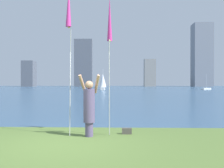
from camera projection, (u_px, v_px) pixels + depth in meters
ground at (113, 90)px, 57.52m from camera, size 120.00×138.00×0.12m
person at (89, 106)px, 7.56m from camera, size 0.67×0.50×1.83m
kite_flag_left at (69, 10)px, 7.49m from camera, size 0.16×0.45×4.47m
kite_flag_right at (110, 23)px, 7.89m from camera, size 0.16×0.47×4.21m
bag at (127, 131)px, 7.90m from camera, size 0.30×0.12×0.19m
sailboat_0 at (206, 89)px, 57.55m from camera, size 2.18×1.52×3.57m
sailboat_4 at (103, 82)px, 55.23m from camera, size 1.50×2.99×4.61m
skyline_tower_0 at (29, 74)px, 102.79m from camera, size 4.68×5.11×10.26m
skyline_tower_1 at (83, 63)px, 105.01m from camera, size 7.32×3.00×19.32m
skyline_tower_2 at (150, 73)px, 105.59m from camera, size 4.67×3.85×11.23m
skyline_tower_3 at (202, 55)px, 102.39m from camera, size 7.30×6.44×25.06m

